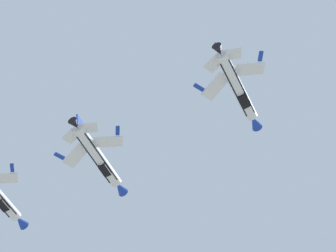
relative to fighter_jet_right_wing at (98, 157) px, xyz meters
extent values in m
cone|color=#1938A8|center=(-16.54, 8.64, -0.42)|extent=(1.82, 2.56, 1.56)
ellipsoid|color=#192333|center=(-17.14, 4.17, 0.21)|extent=(1.61, 3.32, 1.26)
cube|color=black|center=(-16.97, 3.67, -1.22)|extent=(1.46, 2.32, 1.00)
cube|color=white|center=(-14.95, -0.46, -0.09)|extent=(4.58, 3.30, 0.86)
cube|color=#1938A8|center=(-13.02, -1.80, 0.24)|extent=(1.14, 1.70, 0.33)
cylinder|color=white|center=(-0.03, -0.28, 0.00)|extent=(3.03, 12.11, 1.70)
cube|color=black|center=(0.03, -0.29, -0.47)|extent=(2.60, 10.18, 0.57)
cone|color=#1938A8|center=(0.77, 6.82, 0.00)|extent=(1.82, 2.56, 1.56)
cone|color=black|center=(-0.79, -6.99, 0.00)|extent=(1.53, 1.74, 1.36)
ellipsoid|color=#192333|center=(0.19, 2.35, 0.63)|extent=(1.58, 3.32, 1.23)
cube|color=black|center=(0.31, 1.86, -0.81)|extent=(1.43, 2.32, 0.97)
cube|color=white|center=(-2.79, -1.70, -0.41)|extent=(4.53, 3.94, 0.71)
cube|color=#1938A8|center=(-4.98, -2.57, -0.66)|extent=(1.38, 1.65, 0.31)
cube|color=white|center=(2.36, -2.28, 0.23)|extent=(4.60, 3.31, 0.71)
cube|color=#1938A8|center=(4.31, -3.62, 0.49)|extent=(1.13, 1.70, 0.31)
cube|color=white|center=(-2.10, -5.18, -0.19)|extent=(2.75, 2.54, 0.43)
cube|color=white|center=(0.90, -5.52, 0.18)|extent=(2.58, 2.23, 0.43)
cube|color=#1938A8|center=(-0.79, -5.03, 1.79)|extent=(0.80, 2.64, 2.60)
cylinder|color=white|center=(22.09, -4.12, 2.97)|extent=(3.03, 12.11, 1.70)
cube|color=black|center=(22.19, -4.13, 2.52)|extent=(2.61, 10.18, 0.70)
cone|color=#1938A8|center=(22.88, 2.99, 2.97)|extent=(1.82, 2.56, 1.56)
cone|color=black|center=(21.33, -10.83, 2.97)|extent=(1.53, 1.74, 1.36)
ellipsoid|color=#192333|center=(22.24, -1.48, 3.60)|extent=(1.66, 3.33, 1.31)
cube|color=black|center=(22.50, -1.99, 2.19)|extent=(1.49, 2.33, 1.06)
cube|color=white|center=(19.38, -5.54, 2.33)|extent=(4.49, 3.91, 1.10)
cube|color=#1938A8|center=(17.22, -6.42, 1.88)|extent=(1.40, 1.65, 0.35)
cube|color=white|center=(24.44, -6.11, 3.45)|extent=(4.55, 3.29, 1.10)
cube|color=#1938A8|center=(26.36, -7.45, 3.91)|extent=(1.14, 1.70, 0.35)
cube|color=white|center=(20.04, -9.02, 2.65)|extent=(2.73, 2.53, 0.63)
cube|color=white|center=(23.00, -9.35, 3.30)|extent=(2.56, 2.22, 0.63)
cube|color=#1938A8|center=(21.16, -8.85, 4.74)|extent=(1.04, 2.67, 2.58)
camera|label=1|loc=(32.74, -67.71, -79.28)|focal=79.94mm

